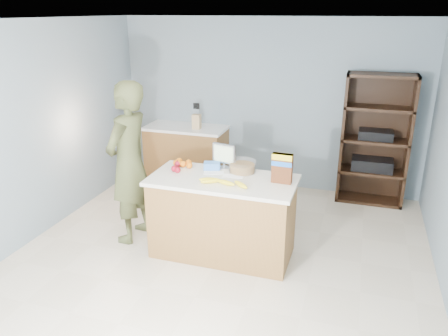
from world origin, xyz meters
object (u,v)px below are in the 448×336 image
(counter_peninsula, at_px, (223,219))
(cereal_box, at_px, (282,166))
(tv, at_px, (224,155))
(person, at_px, (129,163))
(shelving_unit, at_px, (375,142))

(counter_peninsula, relative_size, cereal_box, 4.97)
(tv, bearing_deg, counter_peninsula, -75.24)
(tv, bearing_deg, cereal_box, -19.06)
(person, bearing_deg, cereal_box, 95.61)
(counter_peninsula, distance_m, cereal_box, 0.91)
(cereal_box, bearing_deg, shelving_unit, 64.77)
(shelving_unit, bearing_deg, counter_peninsula, -127.11)
(person, distance_m, tv, 1.09)
(person, relative_size, tv, 6.65)
(shelving_unit, bearing_deg, tv, -133.16)
(person, xyz_separation_m, tv, (1.05, 0.27, 0.12))
(shelving_unit, xyz_separation_m, cereal_box, (-0.93, -1.98, 0.22))
(person, distance_m, cereal_box, 1.75)
(shelving_unit, xyz_separation_m, tv, (-1.63, -1.74, 0.19))
(shelving_unit, height_order, tv, shelving_unit)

